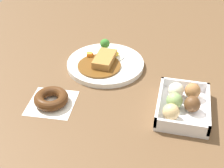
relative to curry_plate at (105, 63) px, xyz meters
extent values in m
plane|color=brown|center=(0.02, 0.13, -0.01)|extent=(1.60, 1.60, 0.00)
cylinder|color=white|center=(0.00, 0.00, 0.00)|extent=(0.27, 0.27, 0.02)
cylinder|color=brown|center=(0.03, -0.01, 0.01)|extent=(0.15, 0.15, 0.01)
cube|color=#A87538|center=(0.01, 0.00, 0.02)|extent=(0.11, 0.06, 0.02)
cylinder|color=white|center=(-0.04, 0.03, 0.01)|extent=(0.07, 0.07, 0.00)
ellipsoid|color=yellow|center=(-0.04, 0.03, 0.02)|extent=(0.03, 0.03, 0.02)
cylinder|color=#8CB766|center=(-0.07, -0.02, 0.01)|extent=(0.01, 0.01, 0.02)
sphere|color=#387A2D|center=(-0.07, -0.02, 0.03)|extent=(0.03, 0.03, 0.03)
cube|color=orange|center=(-0.02, -0.06, 0.01)|extent=(0.02, 0.02, 0.02)
cube|color=orange|center=(-0.02, -0.06, 0.01)|extent=(0.02, 0.02, 0.02)
cube|color=white|center=(0.18, 0.28, -0.01)|extent=(0.20, 0.15, 0.01)
cube|color=white|center=(0.09, 0.28, 0.01)|extent=(0.01, 0.15, 0.03)
cube|color=white|center=(0.28, 0.28, 0.01)|extent=(0.01, 0.15, 0.03)
cube|color=white|center=(0.18, 0.21, 0.01)|extent=(0.20, 0.01, 0.03)
cube|color=white|center=(0.18, 0.34, 0.01)|extent=(0.20, 0.01, 0.03)
sphere|color=#EFE5C6|center=(0.13, 0.25, 0.02)|extent=(0.05, 0.05, 0.05)
sphere|color=#84A860|center=(0.18, 0.25, 0.02)|extent=(0.05, 0.05, 0.05)
sphere|color=#DBB77A|center=(0.23, 0.24, 0.02)|extent=(0.05, 0.05, 0.05)
sphere|color=#9E6B3D|center=(0.12, 0.30, 0.02)|extent=(0.05, 0.05, 0.05)
sphere|color=brown|center=(0.19, 0.30, 0.02)|extent=(0.05, 0.05, 0.05)
cube|color=white|center=(0.23, -0.11, -0.01)|extent=(0.14, 0.14, 0.00)
torus|color=#4C2B14|center=(0.23, -0.11, 0.00)|extent=(0.10, 0.10, 0.03)
camera|label=1|loc=(0.88, 0.23, 0.57)|focal=49.26mm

